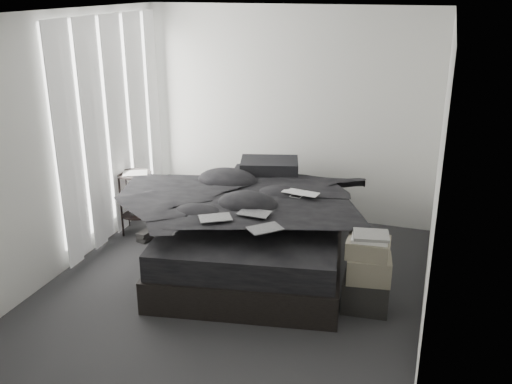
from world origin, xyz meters
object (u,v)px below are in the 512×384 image
(bed, at_px, (256,249))
(side_stand, at_px, (137,203))
(box_lower, at_px, (366,294))
(laptop, at_px, (299,187))

(bed, height_order, side_stand, side_stand)
(bed, distance_m, box_lower, 1.37)
(laptop, relative_size, side_stand, 0.52)
(bed, height_order, laptop, laptop)
(bed, bearing_deg, laptop, 7.50)
(bed, bearing_deg, side_stand, 158.47)
(bed, xyz_separation_m, side_stand, (-1.61, 0.34, 0.20))
(side_stand, bearing_deg, laptop, -6.07)
(side_stand, bearing_deg, bed, -12.08)
(laptop, relative_size, box_lower, 0.91)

